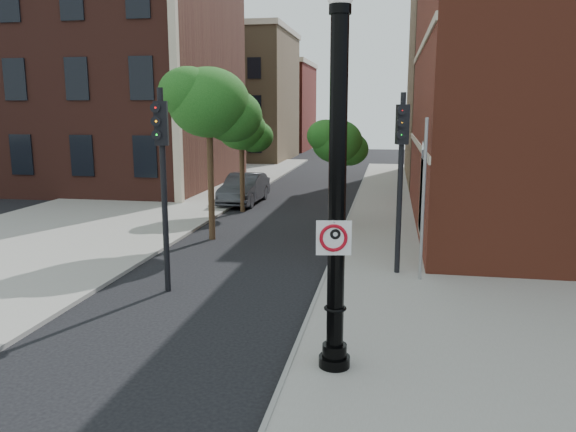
% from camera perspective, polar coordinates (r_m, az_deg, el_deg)
% --- Properties ---
extents(ground, '(120.00, 120.00, 0.00)m').
position_cam_1_polar(ground, '(12.35, -8.97, -13.07)').
color(ground, black).
rests_on(ground, ground).
extents(sidewalk_right, '(8.00, 60.00, 0.12)m').
position_cam_1_polar(sidewalk_right, '(21.32, 15.87, -2.90)').
color(sidewalk_right, gray).
rests_on(sidewalk_right, ground).
extents(sidewalk_left, '(10.00, 50.00, 0.12)m').
position_cam_1_polar(sidewalk_left, '(31.76, -13.66, 1.65)').
color(sidewalk_left, gray).
rests_on(sidewalk_left, ground).
extents(curb_edge, '(0.10, 60.00, 0.14)m').
position_cam_1_polar(curb_edge, '(21.28, 5.23, -2.52)').
color(curb_edge, gray).
rests_on(curb_edge, ground).
extents(victorian_building, '(18.60, 14.60, 17.95)m').
position_cam_1_polar(victorian_building, '(40.06, -20.18, 15.63)').
color(victorian_building, '#4F251D').
rests_on(victorian_building, ground).
extents(bg_building_tan_a, '(12.00, 12.00, 12.00)m').
position_cam_1_polar(bg_building_tan_a, '(56.89, -5.95, 11.85)').
color(bg_building_tan_a, olive).
rests_on(bg_building_tan_a, ground).
extents(bg_building_red, '(12.00, 12.00, 10.00)m').
position_cam_1_polar(bg_building_red, '(70.43, -2.70, 10.89)').
color(bg_building_red, maroon).
rests_on(bg_building_red, ground).
extents(lamppost, '(0.60, 0.60, 7.12)m').
position_cam_1_polar(lamppost, '(10.22, 4.99, 1.26)').
color(lamppost, black).
rests_on(lamppost, ground).
extents(no_parking_sign, '(0.64, 0.15, 0.64)m').
position_cam_1_polar(no_parking_sign, '(10.16, 4.68, -2.20)').
color(no_parking_sign, white).
rests_on(no_parking_sign, ground).
extents(parked_car, '(1.79, 4.86, 1.59)m').
position_cam_1_polar(parked_car, '(29.90, -4.48, 2.79)').
color(parked_car, '#2F3035').
rests_on(parked_car, ground).
extents(traffic_signal_left, '(0.42, 0.48, 5.52)m').
position_cam_1_polar(traffic_signal_left, '(15.31, -12.66, 5.87)').
color(traffic_signal_left, black).
rests_on(traffic_signal_left, ground).
extents(traffic_signal_right, '(0.40, 0.47, 5.44)m').
position_cam_1_polar(traffic_signal_right, '(16.67, 11.41, 6.12)').
color(traffic_signal_right, black).
rests_on(traffic_signal_right, ground).
extents(utility_pole, '(0.09, 0.09, 4.74)m').
position_cam_1_polar(utility_pole, '(16.29, 13.57, 1.33)').
color(utility_pole, '#999999').
rests_on(utility_pole, ground).
extents(street_tree_a, '(3.60, 3.26, 6.49)m').
position_cam_1_polar(street_tree_a, '(21.43, -7.89, 11.17)').
color(street_tree_a, '#382316').
rests_on(street_tree_a, ground).
extents(street_tree_b, '(2.79, 2.52, 5.03)m').
position_cam_1_polar(street_tree_b, '(27.24, -4.66, 8.70)').
color(street_tree_b, '#382316').
rests_on(street_tree_b, ground).
extents(street_tree_c, '(2.52, 2.28, 4.55)m').
position_cam_1_polar(street_tree_c, '(23.62, 5.06, 7.43)').
color(street_tree_c, '#382316').
rests_on(street_tree_c, ground).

